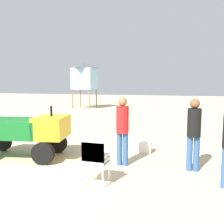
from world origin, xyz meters
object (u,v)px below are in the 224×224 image
at_px(lifeguard_tower, 84,76).
at_px(cooler_box, 143,146).
at_px(lifeguard_near_right, 194,130).
at_px(traffic_cone_near, 43,132).
at_px(utility_cart, 25,130).
at_px(stacked_plastic_chairs, 95,157).
at_px(lifeguard_near_center, 122,126).

xyz_separation_m(lifeguard_tower, cooler_box, (7.27, -12.02, -2.60)).
bearing_deg(lifeguard_near_right, traffic_cone_near, 161.41).
distance_m(lifeguard_tower, cooler_box, 14.28).
relative_size(lifeguard_near_right, lifeguard_tower, 0.45).
distance_m(utility_cart, lifeguard_tower, 14.31).
height_order(stacked_plastic_chairs, traffic_cone_near, stacked_plastic_chairs).
relative_size(traffic_cone_near, cooler_box, 1.07).
xyz_separation_m(lifeguard_near_center, cooler_box, (0.30, 1.36, -0.85)).
bearing_deg(lifeguard_tower, utility_cart, -73.06).
distance_m(utility_cart, cooler_box, 3.55).
bearing_deg(cooler_box, traffic_cone_near, 171.72).
bearing_deg(lifeguard_near_right, lifeguard_near_center, -175.97).
bearing_deg(cooler_box, lifeguard_near_center, -102.25).
relative_size(utility_cart, lifeguard_near_right, 1.56).
xyz_separation_m(stacked_plastic_chairs, traffic_cone_near, (-3.42, 3.28, -0.33)).
bearing_deg(cooler_box, stacked_plastic_chairs, -100.93).
bearing_deg(lifeguard_tower, traffic_cone_near, -73.82).
distance_m(lifeguard_near_right, cooler_box, 2.08).
relative_size(lifeguard_near_center, traffic_cone_near, 3.18).
xyz_separation_m(lifeguard_near_right, lifeguard_tower, (-8.71, 13.26, 1.76)).
relative_size(utility_cart, lifeguard_near_center, 1.54).
height_order(lifeguard_near_center, cooler_box, lifeguard_near_center).
bearing_deg(utility_cart, cooler_box, 26.12).
bearing_deg(stacked_plastic_chairs, lifeguard_tower, 114.60).
relative_size(lifeguard_tower, traffic_cone_near, 6.98).
bearing_deg(cooler_box, lifeguard_near_right, -40.66).
height_order(lifeguard_near_center, lifeguard_tower, lifeguard_tower).
height_order(stacked_plastic_chairs, cooler_box, stacked_plastic_chairs).
height_order(stacked_plastic_chairs, lifeguard_near_right, lifeguard_near_right).
bearing_deg(traffic_cone_near, cooler_box, -8.28).
bearing_deg(utility_cart, stacked_plastic_chairs, -24.13).
bearing_deg(lifeguard_tower, stacked_plastic_chairs, -65.40).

